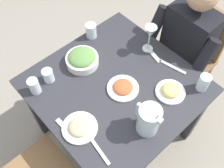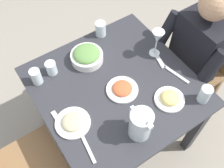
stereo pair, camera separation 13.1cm
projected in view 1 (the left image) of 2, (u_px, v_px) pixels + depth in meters
ground_plane at (115, 132)px, 2.16m from camera, size 8.00×8.00×0.00m
dining_table at (115, 94)px, 1.67m from camera, size 0.93×0.93×0.71m
chair_near at (190, 51)px, 2.02m from camera, size 0.40×0.40×0.86m
diner_near at (177, 52)px, 1.82m from camera, size 0.48×0.53×1.15m
water_pitcher at (149, 120)px, 1.34m from camera, size 0.16×0.12×0.19m
salad_bowl at (82, 59)px, 1.63m from camera, size 0.21×0.21×0.09m
plate_beans at (80, 127)px, 1.40m from camera, size 0.20×0.20×0.04m
plate_rice_curry at (123, 88)px, 1.55m from camera, size 0.19×0.19×0.04m
plate_fries at (171, 91)px, 1.53m from camera, size 0.18×0.18×0.05m
water_glass_center at (204, 83)px, 1.52m from camera, size 0.07×0.07×0.11m
water_glass_near_left at (48, 75)px, 1.56m from camera, size 0.07×0.07×0.09m
water_glass_by_pitcher at (91, 31)px, 1.76m from camera, size 0.07×0.07×0.10m
water_glass_near_right at (34, 86)px, 1.51m from camera, size 0.06×0.06×0.10m
wine_glass at (150, 34)px, 1.62m from camera, size 0.08×0.08×0.20m
fork_near at (67, 130)px, 1.41m from camera, size 0.17×0.03×0.01m
knife_near at (173, 67)px, 1.65m from camera, size 0.18×0.06×0.01m
fork_far at (152, 53)px, 1.71m from camera, size 0.17×0.06×0.01m
knife_far at (99, 150)px, 1.34m from camera, size 0.19×0.04×0.01m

